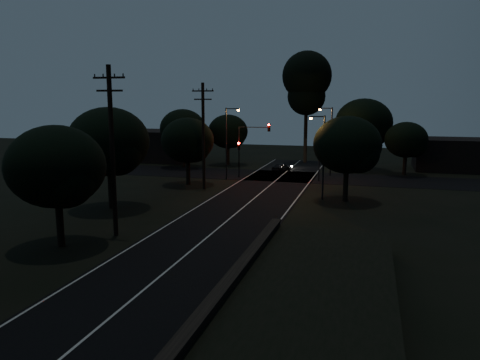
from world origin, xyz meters
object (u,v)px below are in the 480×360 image
Objects in this scene: signal_left at (239,153)px; utility_pole_mid at (112,149)px; signal_mast at (253,140)px; streetlight_c at (322,151)px; streetlight_b at (330,136)px; utility_pole_far at (203,134)px; tall_pine at (307,83)px; signal_right at (319,155)px; streetlight_a at (228,138)px; car at (282,167)px.

utility_pole_mid is at bearing -93.21° from signal_left.
signal_mast is 13.28m from streetlight_c.
signal_mast is 0.78× the size of streetlight_b.
tall_pine is at bearing 73.07° from utility_pole_far.
signal_left is 9.20m from signal_right.
streetlight_b is at bearing 68.70° from utility_pole_mid.
signal_right is (3.60, -15.01, -8.41)m from tall_pine.
signal_right is 4.45m from streetlight_b.
utility_pole_far is at bearing -96.59° from streetlight_a.
car is at bearing 56.78° from signal_left.
tall_pine is 19.30m from streetlight_a.
streetlight_a is (-6.31, -17.00, -6.61)m from tall_pine.
streetlight_c is at bearing -87.86° from streetlight_b.
utility_pole_far is at bearing -133.30° from streetlight_b.
streetlight_a reaches higher than signal_mast.
utility_pole_far is 8.64m from signal_mast.
car is at bearing 131.66° from signal_right.
signal_mast is 9.15m from streetlight_b.
signal_right is (9.20, 0.00, 0.00)m from signal_left.
signal_mast is (-3.91, -15.01, -6.91)m from tall_pine.
utility_pole_far reaches higher than streetlight_a.
utility_pole_mid is 31.15m from streetlight_b.
streetlight_a is 2.67× the size of car.
streetlight_c reaches higher than car.
streetlight_c is (4.83, -25.00, -6.90)m from tall_pine.
streetlight_b is at bearing 25.99° from signal_mast.
tall_pine is at bearing 111.38° from streetlight_b.
streetlight_b is (9.91, 4.01, 1.80)m from signal_left.
tall_pine reaches higher than car.
signal_mast is 7.42m from car.
utility_pole_mid is 3.67× the size of car.
car is (-6.01, 1.94, -4.12)m from streetlight_b.
signal_left reaches higher than car.
streetlight_a is at bearing -140.23° from signal_mast.
signal_right is (10.60, 24.99, -2.90)m from utility_pole_mid.
streetlight_a is at bearing -168.66° from signal_right.
car is (2.21, 5.95, -3.83)m from signal_mast.
utility_pole_mid is at bearing -112.99° from signal_right.
utility_pole_far is 1.31× the size of streetlight_a.
streetlight_a reaches higher than car.
utility_pole_far is 1.31× the size of streetlight_b.
streetlight_b reaches higher than signal_right.
streetlight_a is 13.72m from streetlight_c.
streetlight_b is 14.01m from streetlight_c.
streetlight_b reaches higher than signal_left.
tall_pine reaches higher than utility_pole_far.
streetlight_c reaches higher than signal_left.
signal_left is 0.66× the size of signal_mast.
signal_right is 0.51× the size of streetlight_b.
utility_pole_mid is 25.22m from signal_mast.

